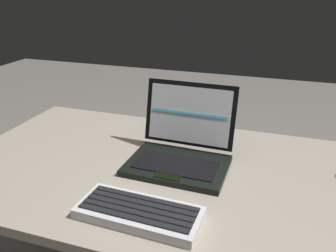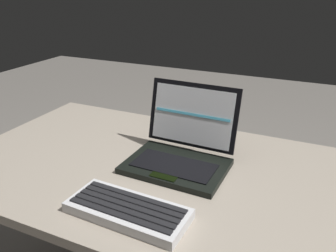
# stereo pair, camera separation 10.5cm
# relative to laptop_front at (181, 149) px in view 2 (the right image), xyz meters

# --- Properties ---
(desk) EXTENTS (1.45, 0.76, 0.73)m
(desk) POSITION_rel_laptop_front_xyz_m (0.01, -0.05, -0.16)
(desk) COLOR #A39686
(desk) RESTS_ON ground
(laptop_front) EXTENTS (0.31, 0.27, 0.24)m
(laptop_front) POSITION_rel_laptop_front_xyz_m (0.00, 0.00, 0.00)
(laptop_front) COLOR black
(laptop_front) RESTS_ON desk
(external_keyboard) EXTENTS (0.32, 0.14, 0.03)m
(external_keyboard) POSITION_rel_laptop_front_xyz_m (-0.02, -0.30, -0.03)
(external_keyboard) COLOR silver
(external_keyboard) RESTS_ON desk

